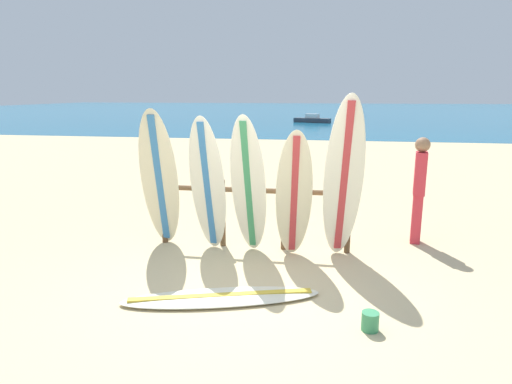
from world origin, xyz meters
The scene contains 12 objects.
ground_plane centered at (0.00, 0.00, 0.00)m, with size 120.00×120.00×0.00m, color #D3BC8C.
ocean_water centered at (0.00, 58.00, 0.00)m, with size 120.00×80.00×0.01m, color #196B93.
surfboard_rack centered at (-0.21, 1.56, 0.69)m, with size 3.07×0.09×1.09m.
surfboard_leaning_far_left centered at (-1.62, 1.25, 1.12)m, with size 0.66×0.82×2.23m.
surfboard_leaning_left centered at (-0.84, 1.22, 1.06)m, with size 0.58×0.62×2.13m.
surfboard_leaning_center_left centered at (-0.21, 1.16, 1.08)m, with size 0.56×0.74×2.16m.
surfboard_leaning_center centered at (0.47, 1.11, 0.98)m, with size 0.62×0.70×1.96m.
surfboard_leaning_center_right centered at (1.16, 1.24, 1.22)m, with size 0.67×0.72×2.44m.
surfboard_lying_on_sand centered at (-0.27, -0.32, 0.04)m, with size 2.44×1.17×0.08m.
beachgoer_standing centered at (2.41, 2.23, 0.96)m, with size 0.24×0.30×1.74m.
small_boat_offshore centered at (-0.46, 31.90, 0.26)m, with size 3.12×1.76×0.71m.
sand_bucket centered at (1.43, -0.73, 0.10)m, with size 0.18×0.18×0.20m, color #388C59.
Camera 1 is at (0.93, -5.03, 2.43)m, focal length 30.74 mm.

